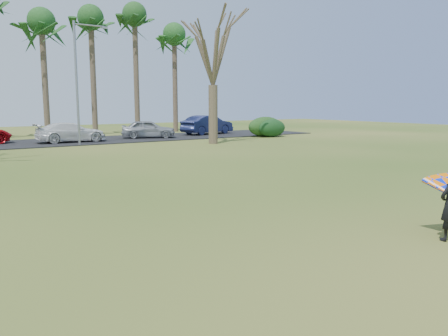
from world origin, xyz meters
TOP-DOWN VIEW (x-y plane):
  - ground at (0.00, 0.00)m, footprint 100.00×100.00m
  - parking_strip at (0.00, 25.00)m, footprint 46.00×7.00m
  - palm_6 at (2.00, 31.00)m, footprint 4.84×4.84m
  - palm_7 at (6.00, 31.00)m, footprint 4.84×4.84m
  - palm_8 at (10.00, 31.00)m, footprint 4.84×4.84m
  - palm_9 at (14.00, 31.00)m, footprint 4.84×4.84m
  - bare_tree_right at (10.00, 18.00)m, footprint 6.27×6.27m
  - streetlight at (2.16, 22.00)m, footprint 2.28×0.18m
  - hedge_near at (17.10, 20.96)m, footprint 3.33×1.51m
  - hedge_far at (17.28, 20.31)m, footprint 2.65×1.25m
  - car_3 at (2.04, 24.15)m, footprint 4.74×1.93m
  - car_4 at (8.14, 24.56)m, footprint 4.47×3.25m
  - car_5 at (14.23, 25.49)m, footprint 5.26×2.84m

SIDE VIEW (x-z plane):
  - ground at x=0.00m, z-range 0.00..0.00m
  - parking_strip at x=0.00m, z-range 0.00..0.06m
  - hedge_far at x=17.28m, z-range 0.00..1.47m
  - car_3 at x=2.04m, z-range 0.06..1.44m
  - car_4 at x=8.14m, z-range 0.06..1.47m
  - hedge_near at x=17.10m, z-range 0.00..1.66m
  - car_5 at x=14.23m, z-range 0.06..1.71m
  - streetlight at x=2.16m, z-range 0.46..8.46m
  - bare_tree_right at x=10.00m, z-range 1.96..11.17m
  - palm_6 at x=2.00m, z-range 3.75..14.59m
  - palm_9 at x=14.00m, z-range 3.75..14.59m
  - palm_7 at x=6.00m, z-range 4.08..15.62m
  - palm_8 at x=10.00m, z-range 4.40..16.64m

